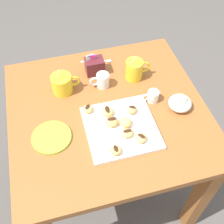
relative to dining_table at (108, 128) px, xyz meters
name	(u,v)px	position (x,y,z in m)	size (l,w,h in m)	color
ground_plane	(109,182)	(0.00, 0.00, -0.60)	(8.00, 8.00, 0.00)	#514C47
dining_table	(108,128)	(0.00, 0.00, 0.00)	(0.88, 0.84, 0.74)	#935628
pastry_plate_square	(121,128)	(0.03, -0.12, 0.15)	(0.30, 0.30, 0.02)	white
coffee_mug_yellow_left	(62,83)	(-0.17, 0.17, 0.19)	(0.13, 0.10, 0.14)	yellow
coffee_mug_yellow_right	(135,69)	(0.18, 0.17, 0.20)	(0.13, 0.08, 0.15)	yellow
cream_pitcher_white	(102,80)	(0.01, 0.15, 0.18)	(0.10, 0.06, 0.07)	white
sugar_caddy	(95,66)	(0.00, 0.25, 0.19)	(0.09, 0.07, 0.11)	#561E23
ice_cream_bowl	(180,102)	(0.32, -0.07, 0.18)	(0.10, 0.10, 0.08)	white
chocolate_sauce_pitcher	(153,95)	(0.21, 0.00, 0.18)	(0.09, 0.05, 0.06)	white
saucer_lime_left	(52,137)	(-0.26, -0.09, 0.15)	(0.17, 0.17, 0.01)	#9EC633
loose_spoon_near_saucer	(100,61)	(0.04, 0.32, 0.15)	(0.16, 0.04, 0.01)	silver
beignet_0	(127,133)	(0.04, -0.17, 0.18)	(0.05, 0.04, 0.03)	#E5B260
chocolate_drizzle_0	(127,131)	(0.04, -0.17, 0.19)	(0.04, 0.02, 0.01)	#381E11
beignet_1	(126,122)	(0.05, -0.12, 0.18)	(0.05, 0.05, 0.04)	#E5B260
beignet_2	(112,122)	(-0.01, -0.10, 0.18)	(0.06, 0.05, 0.04)	#E5B260
chocolate_drizzle_2	(112,119)	(-0.01, -0.10, 0.20)	(0.04, 0.02, 0.01)	#381E11
beignet_3	(141,138)	(0.09, -0.21, 0.17)	(0.04, 0.05, 0.03)	#E5B260
chocolate_drizzle_3	(141,136)	(0.09, -0.21, 0.19)	(0.03, 0.02, 0.01)	#381E11
beignet_4	(107,112)	(-0.01, -0.04, 0.18)	(0.05, 0.05, 0.03)	#E5B260
chocolate_drizzle_4	(107,109)	(-0.01, -0.04, 0.19)	(0.04, 0.02, 0.01)	#381E11
beignet_5	(116,151)	(-0.03, -0.23, 0.17)	(0.04, 0.05, 0.03)	#E5B260
chocolate_drizzle_5	(116,148)	(-0.03, -0.23, 0.19)	(0.03, 0.02, 0.01)	#381E11
beignet_6	(132,110)	(0.10, -0.06, 0.18)	(0.04, 0.04, 0.03)	#E5B260
chocolate_drizzle_6	(132,107)	(0.10, -0.06, 0.20)	(0.03, 0.02, 0.01)	#381E11
beignet_7	(88,109)	(-0.09, 0.00, 0.17)	(0.04, 0.05, 0.03)	#E5B260
chocolate_drizzle_7	(87,107)	(-0.09, 0.00, 0.19)	(0.03, 0.02, 0.01)	#381E11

